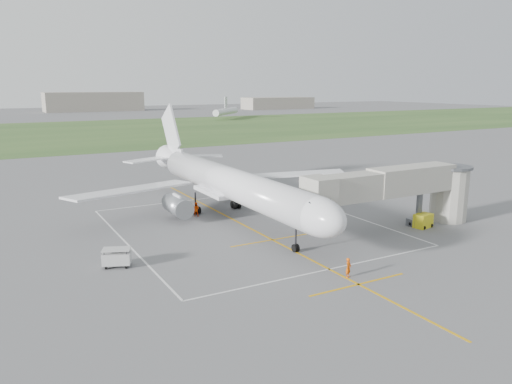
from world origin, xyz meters
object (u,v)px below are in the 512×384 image
airliner (228,183)px  gpu_unit (423,221)px  ramp_worker_wing (196,209)px  ramp_worker_nose (348,268)px  jet_bridge (406,188)px  baggage_cart (117,258)px

airliner → gpu_unit: bearing=-40.3°
airliner → ramp_worker_wing: airliner is taller
ramp_worker_nose → ramp_worker_wing: bearing=74.0°
jet_bridge → ramp_worker_wing: 25.68m
ramp_worker_nose → ramp_worker_wing: size_ratio=0.96×
baggage_cart → ramp_worker_nose: ramp_worker_nose is taller
airliner → jet_bridge: bearing=-42.2°
jet_bridge → baggage_cart: size_ratio=8.18×
baggage_cart → ramp_worker_nose: 20.82m
gpu_unit → ramp_worker_wing: ramp_worker_wing is taller
airliner → jet_bridge: (15.72, -14.25, 0.35)m
jet_bridge → gpu_unit: 4.57m
ramp_worker_nose → ramp_worker_wing: 25.80m
jet_bridge → gpu_unit: size_ratio=9.84×
baggage_cart → jet_bridge: bearing=16.7°
gpu_unit → ramp_worker_wing: bearing=129.9°
jet_bridge → baggage_cart: 32.70m
airliner → jet_bridge: airliner is taller
gpu_unit → baggage_cart: size_ratio=0.83×
jet_bridge → ramp_worker_nose: 18.22m
jet_bridge → ramp_worker_wing: (-19.11, 16.72, -3.84)m
airliner → ramp_worker_wing: 5.45m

